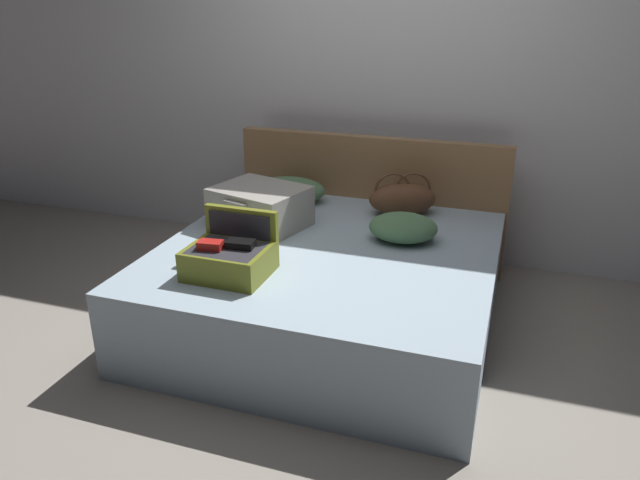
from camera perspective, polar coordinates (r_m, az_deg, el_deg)
The scene contains 9 objects.
ground_plane at distance 3.29m, azimuth -1.50°, elevation -11.21°, with size 12.00×12.00×0.00m, color gray.
back_wall at distance 4.35m, azimuth 6.09°, elevation 15.42°, with size 8.00×0.10×2.60m, color silver.
bed at distance 3.49m, azimuth 0.72°, elevation -4.42°, with size 1.84×1.82×0.49m, color #99ADBC.
headboard at distance 4.25m, azimuth 4.72°, elevation 3.68°, with size 1.88×0.08×0.92m, color olive.
hard_case_large at distance 3.69m, azimuth -5.69°, elevation 3.21°, with size 0.61×0.54×0.25m.
hard_case_medium at distance 3.07m, azimuth -8.55°, elevation -1.53°, with size 0.41×0.35×0.31m.
duffel_bag at distance 3.90m, azimuth 7.81°, elevation 3.94°, with size 0.49×0.38×0.28m.
pillow_near_headboard at distance 4.12m, azimuth -2.97°, elevation 4.76°, with size 0.50×0.31×0.17m, color #4C724C.
pillow_center_head at distance 3.49m, azimuth 7.88°, elevation 1.18°, with size 0.40×0.30×0.16m, color #4C724C.
Camera 1 is at (0.96, -2.57, 1.82)m, focal length 33.72 mm.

